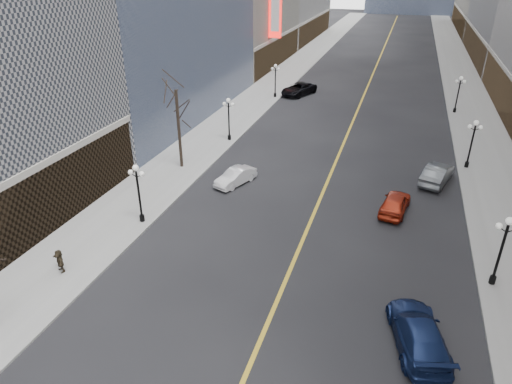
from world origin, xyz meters
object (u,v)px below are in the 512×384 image
Objects in this scene: car_nb_mid at (236,177)px; streetlamp_west_1 at (138,188)px; streetlamp_west_2 at (229,115)px; car_sb_near at (418,333)px; car_nb_far at (299,89)px; streetlamp_east_2 at (473,139)px; car_sb_far at (437,174)px; car_sb_mid at (395,203)px; streetlamp_east_1 at (503,244)px; streetlamp_east_3 at (459,91)px; streetlamp_west_3 at (275,77)px.

streetlamp_west_1 is at bearing -96.17° from car_nb_mid.
streetlamp_west_2 is 0.80× the size of car_sb_near.
streetlamp_west_1 is 0.74× the size of car_nb_far.
streetlamp_east_2 is 0.89× the size of car_sb_far.
car_sb_near is (19.37, -6.41, -2.08)m from streetlamp_west_1.
car_sb_far is (3.19, 6.48, 0.06)m from car_sb_mid.
car_nb_far is 1.20× the size of car_sb_far.
car_sb_mid is at bearing -31.06° from streetlamp_west_2.
streetlamp_east_1 is 36.00m from streetlamp_east_3.
streetlamp_east_2 is at bearing -23.18° from car_nb_far.
streetlamp_east_3 is at bearing 90.00° from streetlamp_east_1.
streetlamp_west_2 is at bearing 5.16° from car_sb_far.
streetlamp_east_3 is (0.00, 18.00, 0.00)m from streetlamp_east_2.
car_sb_mid is at bearing -119.45° from streetlamp_east_2.
streetlamp_west_2 is 31.23m from car_sb_near.
streetlamp_west_3 is 0.74× the size of car_nb_far.
streetlamp_east_2 is 1.00× the size of streetlamp_west_1.
streetlamp_east_2 is 1.00× the size of streetlamp_east_3.
streetlamp_west_3 is at bearing 120.13° from car_nb_mid.
streetlamp_east_3 and streetlamp_west_2 have the same top height.
streetlamp_east_2 is 21.73m from car_nb_mid.
streetlamp_west_1 is at bearing -72.65° from car_nb_far.
streetlamp_east_1 and streetlamp_west_3 have the same top height.
streetlamp_west_2 is at bearing -90.00° from streetlamp_west_3.
car_sb_far is (18.00, -24.69, -0.01)m from car_nb_far.
car_sb_mid is at bearing -101.82° from streetlamp_east_3.
streetlamp_west_3 is 46.67m from car_sb_near.
car_sb_near is at bearing -65.45° from streetlamp_west_3.
streetlamp_east_3 is 29.68m from streetlamp_west_2.
car_nb_mid is 0.69× the size of car_nb_far.
car_nb_mid is 0.82× the size of car_sb_far.
streetlamp_east_2 is 1.08× the size of car_nb_mid.
streetlamp_east_1 is 23.60m from streetlamp_west_1.
streetlamp_west_3 is at bearing 123.25° from streetlamp_east_1.
streetlamp_west_2 is 1.08× the size of car_nb_mid.
car_nb_far is 1.33× the size of car_sb_mid.
car_sb_near is (-4.23, -6.41, -2.08)m from streetlamp_east_1.
car_nb_mid is at bearing -65.66° from car_nb_far.
streetlamp_west_3 is 4.32m from car_nb_far.
car_sb_near is at bearing -22.92° from car_nb_mid.
streetlamp_east_1 and streetlamp_east_3 have the same top height.
streetlamp_west_2 is 21.31m from car_sb_far.
car_nb_mid is at bearing -124.83° from streetlamp_east_3.
streetlamp_west_1 is at bearing -142.67° from streetlamp_east_2.
streetlamp_west_1 is 19.22m from car_sb_mid.
streetlamp_east_1 is 7.95m from car_sb_near.
car_nb_far is at bearing 114.15° from car_nb_mid.
streetlamp_east_1 reaches higher than car_nb_mid.
streetlamp_east_2 is at bearing -37.33° from streetlamp_west_3.
car_sb_near reaches higher than car_nb_mid.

